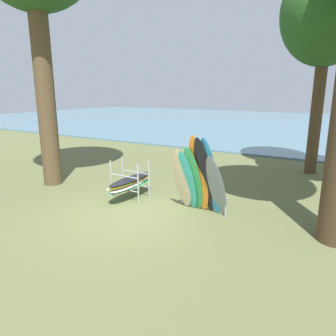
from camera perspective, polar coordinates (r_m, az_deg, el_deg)
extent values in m
plane|color=#60663D|center=(9.11, -7.21, -8.41)|extent=(80.00, 80.00, 0.00)
cube|color=slate|center=(35.21, 22.28, 7.39)|extent=(80.00, 36.00, 0.10)
cylinder|color=brown|center=(12.24, -21.66, 13.73)|extent=(0.66, 0.66, 7.21)
cylinder|color=#4C3823|center=(14.46, 25.56, 9.41)|extent=(0.48, 0.48, 5.28)
ellipsoid|color=#285623|center=(14.74, 27.22, 24.07)|extent=(3.53, 3.53, 4.07)
ellipsoid|color=#C6B289|center=(9.12, 2.59, -2.06)|extent=(0.60, 0.66, 1.87)
ellipsoid|color=#38B2AD|center=(9.03, 3.57, -2.33)|extent=(0.67, 0.76, 1.84)
ellipsoid|color=#339E56|center=(8.91, 4.59, -2.10)|extent=(0.61, 0.78, 1.98)
ellipsoid|color=orange|center=(8.77, 5.65, -1.25)|extent=(0.62, 0.80, 2.31)
ellipsoid|color=black|center=(8.68, 6.71, -1.55)|extent=(0.67, 0.92, 2.28)
ellipsoid|color=#2D8ED1|center=(8.60, 7.80, -1.72)|extent=(0.71, 0.88, 2.29)
ellipsoid|color=gray|center=(8.58, 8.85, -3.38)|extent=(0.68, 0.87, 1.83)
cylinder|color=#9EA0A5|center=(9.73, 2.46, -5.10)|extent=(0.04, 0.04, 0.55)
cylinder|color=#9EA0A5|center=(8.90, 10.49, -7.20)|extent=(0.04, 0.04, 0.55)
cylinder|color=#9EA0A5|center=(9.20, 6.33, -4.51)|extent=(1.72, 0.35, 0.04)
cylinder|color=#9EA0A5|center=(10.43, -10.37, -1.99)|extent=(0.05, 0.05, 1.25)
cylinder|color=#9EA0A5|center=(9.76, -5.49, -2.93)|extent=(0.05, 0.05, 1.25)
cylinder|color=#9EA0A5|center=(10.87, -8.31, -1.26)|extent=(0.05, 0.05, 1.25)
cylinder|color=#9EA0A5|center=(10.23, -3.50, -2.10)|extent=(0.05, 0.05, 1.25)
cylinder|color=#9EA0A5|center=(10.17, -7.96, -3.94)|extent=(1.10, 0.04, 0.04)
cylinder|color=#9EA0A5|center=(10.04, -8.05, -1.49)|extent=(1.10, 0.04, 0.04)
cylinder|color=#9EA0A5|center=(10.62, -5.94, -3.10)|extent=(1.10, 0.04, 0.04)
cylinder|color=#9EA0A5|center=(10.49, -6.00, -0.75)|extent=(1.10, 0.04, 0.04)
ellipsoid|color=#339E56|center=(10.35, -6.76, -3.29)|extent=(0.58, 2.12, 0.06)
ellipsoid|color=white|center=(10.34, -6.84, -2.96)|extent=(0.61, 2.12, 0.06)
ellipsoid|color=#C6B289|center=(10.35, -7.01, -2.61)|extent=(0.61, 2.12, 0.06)
ellipsoid|color=yellow|center=(10.32, -6.94, -2.31)|extent=(0.56, 2.11, 0.06)
ellipsoid|color=black|center=(10.29, -6.85, -2.00)|extent=(0.54, 2.11, 0.06)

